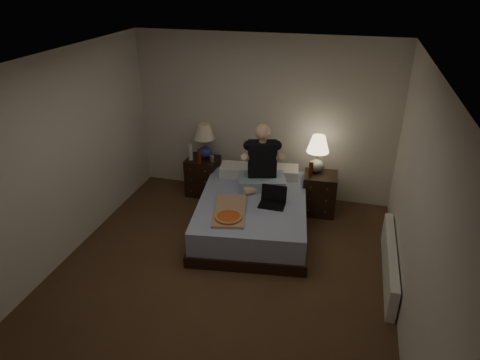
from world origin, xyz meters
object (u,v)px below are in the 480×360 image
(soda_can, at_px, (212,158))
(beer_bottle_right, at_px, (311,169))
(beer_bottle_left, at_px, (199,156))
(nightstand_right, at_px, (319,193))
(person, at_px, (263,157))
(bed, at_px, (253,214))
(lamp_right, at_px, (317,154))
(water_bottle, at_px, (191,152))
(lamp_left, at_px, (205,141))
(pizza_box, at_px, (228,218))
(laptop, at_px, (272,198))
(nightstand_left, at_px, (203,176))
(radiator, at_px, (389,262))

(soda_can, bearing_deg, beer_bottle_right, -4.94)
(beer_bottle_left, relative_size, beer_bottle_right, 1.00)
(nightstand_right, bearing_deg, person, -161.51)
(nightstand_right, relative_size, beer_bottle_right, 2.70)
(soda_can, xyz_separation_m, beer_bottle_right, (1.53, -0.13, 0.07))
(bed, relative_size, nightstand_right, 3.09)
(lamp_right, distance_m, water_bottle, 1.94)
(nightstand_right, bearing_deg, bed, -143.46)
(lamp_left, height_order, pizza_box, lamp_left)
(laptop, xyz_separation_m, pizza_box, (-0.45, -0.50, -0.08))
(lamp_right, height_order, water_bottle, lamp_right)
(beer_bottle_right, xyz_separation_m, pizza_box, (-0.87, -1.24, -0.22))
(person, bearing_deg, lamp_right, 14.16)
(soda_can, height_order, beer_bottle_left, beer_bottle_left)
(nightstand_left, xyz_separation_m, laptop, (1.31, -0.94, 0.29))
(water_bottle, bearing_deg, radiator, -23.78)
(bed, relative_size, nightstand_left, 3.11)
(lamp_right, height_order, laptop, lamp_right)
(beer_bottle_right, distance_m, laptop, 0.85)
(soda_can, relative_size, laptop, 0.29)
(bed, xyz_separation_m, soda_can, (-0.83, 0.76, 0.43))
(nightstand_left, relative_size, soda_can, 6.18)
(laptop, height_order, pizza_box, laptop)
(lamp_right, xyz_separation_m, beer_bottle_left, (-1.76, -0.16, -0.17))
(lamp_left, xyz_separation_m, radiator, (2.78, -1.44, -0.70))
(beer_bottle_left, bearing_deg, water_bottle, 150.90)
(nightstand_left, xyz_separation_m, water_bottle, (-0.16, -0.09, 0.43))
(bed, height_order, beer_bottle_left, beer_bottle_left)
(radiator, bearing_deg, nightstand_right, 126.67)
(beer_bottle_right, bearing_deg, beer_bottle_left, 179.49)
(bed, relative_size, pizza_box, 2.53)
(nightstand_right, xyz_separation_m, water_bottle, (-2.02, 0.02, 0.43))
(water_bottle, relative_size, beer_bottle_right, 1.09)
(nightstand_right, height_order, water_bottle, water_bottle)
(lamp_right, bearing_deg, bed, -133.79)
(lamp_right, bearing_deg, lamp_left, 177.61)
(water_bottle, height_order, laptop, water_bottle)
(nightstand_left, distance_m, nightstand_right, 1.87)
(person, bearing_deg, nightstand_left, 142.02)
(lamp_left, bearing_deg, beer_bottle_left, -93.50)
(bed, relative_size, soda_can, 19.19)
(bed, bearing_deg, nightstand_left, 132.92)
(beer_bottle_left, xyz_separation_m, pizza_box, (0.83, -1.25, -0.21))
(nightstand_left, bearing_deg, water_bottle, -148.14)
(beer_bottle_left, distance_m, radiator, 3.09)
(beer_bottle_right, distance_m, radiator, 1.71)
(nightstand_left, relative_size, pizza_box, 0.81)
(pizza_box, distance_m, radiator, 1.99)
(lamp_right, height_order, person, person)
(bed, distance_m, lamp_left, 1.47)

